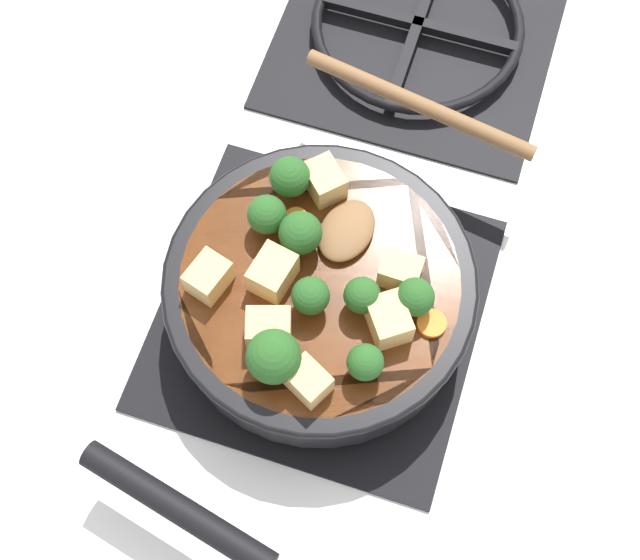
# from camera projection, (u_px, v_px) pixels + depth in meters

# --- Properties ---
(ground_plane) EXTENTS (2.40, 2.40, 0.00)m
(ground_plane) POSITION_uv_depth(u_px,v_px,m) (320.00, 313.00, 0.89)
(ground_plane) COLOR white
(front_burner_grate) EXTENTS (0.31, 0.31, 0.03)m
(front_burner_grate) POSITION_uv_depth(u_px,v_px,m) (320.00, 309.00, 0.88)
(front_burner_grate) COLOR black
(front_burner_grate) RESTS_ON ground_plane
(rear_burner_grate) EXTENTS (0.31, 0.31, 0.03)m
(rear_burner_grate) POSITION_uv_depth(u_px,v_px,m) (417.00, 29.00, 1.01)
(rear_burner_grate) COLOR black
(rear_burner_grate) RESTS_ON ground_plane
(skillet_pan) EXTENTS (0.29, 0.41, 0.06)m
(skillet_pan) POSITION_uv_depth(u_px,v_px,m) (318.00, 293.00, 0.83)
(skillet_pan) COLOR black
(skillet_pan) RESTS_ON front_burner_grate
(wooden_spoon) EXTENTS (0.24, 0.22, 0.02)m
(wooden_spoon) POSITION_uv_depth(u_px,v_px,m) (390.00, 156.00, 0.85)
(wooden_spoon) COLOR brown
(wooden_spoon) RESTS_ON skillet_pan
(tofu_cube_center_large) EXTENTS (0.04, 0.05, 0.03)m
(tofu_cube_center_large) POSITION_uv_depth(u_px,v_px,m) (273.00, 273.00, 0.80)
(tofu_cube_center_large) COLOR #DBB770
(tofu_cube_center_large) RESTS_ON skillet_pan
(tofu_cube_near_handle) EXTENTS (0.05, 0.05, 0.03)m
(tofu_cube_near_handle) POSITION_uv_depth(u_px,v_px,m) (324.00, 181.00, 0.84)
(tofu_cube_near_handle) COLOR #DBB770
(tofu_cube_near_handle) RESTS_ON skillet_pan
(tofu_cube_east_chunk) EXTENTS (0.05, 0.04, 0.03)m
(tofu_cube_east_chunk) POSITION_uv_depth(u_px,v_px,m) (269.00, 328.00, 0.78)
(tofu_cube_east_chunk) COLOR #DBB770
(tofu_cube_east_chunk) RESTS_ON skillet_pan
(tofu_cube_west_chunk) EXTENTS (0.04, 0.04, 0.03)m
(tofu_cube_west_chunk) POSITION_uv_depth(u_px,v_px,m) (209.00, 277.00, 0.80)
(tofu_cube_west_chunk) COLOR #DBB770
(tofu_cube_west_chunk) RESTS_ON skillet_pan
(tofu_cube_back_piece) EXTENTS (0.05, 0.05, 0.03)m
(tofu_cube_back_piece) POSITION_uv_depth(u_px,v_px,m) (389.00, 320.00, 0.78)
(tofu_cube_back_piece) COLOR #DBB770
(tofu_cube_back_piece) RESTS_ON skillet_pan
(tofu_cube_front_piece) EXTENTS (0.04, 0.04, 0.03)m
(tofu_cube_front_piece) POSITION_uv_depth(u_px,v_px,m) (308.00, 381.00, 0.76)
(tofu_cube_front_piece) COLOR #DBB770
(tofu_cube_front_piece) RESTS_ON skillet_pan
(tofu_cube_mid_small) EXTENTS (0.04, 0.03, 0.03)m
(tofu_cube_mid_small) POSITION_uv_depth(u_px,v_px,m) (400.00, 271.00, 0.80)
(tofu_cube_mid_small) COLOR #DBB770
(tofu_cube_mid_small) RESTS_ON skillet_pan
(broccoli_floret_near_spoon) EXTENTS (0.03, 0.03, 0.04)m
(broccoli_floret_near_spoon) POSITION_uv_depth(u_px,v_px,m) (362.00, 296.00, 0.78)
(broccoli_floret_near_spoon) COLOR #709956
(broccoli_floret_near_spoon) RESTS_ON skillet_pan
(broccoli_floret_center_top) EXTENTS (0.04, 0.04, 0.04)m
(broccoli_floret_center_top) POSITION_uv_depth(u_px,v_px,m) (267.00, 215.00, 0.81)
(broccoli_floret_center_top) COLOR #709956
(broccoli_floret_center_top) RESTS_ON skillet_pan
(broccoli_floret_east_rim) EXTENTS (0.03, 0.03, 0.04)m
(broccoli_floret_east_rim) POSITION_uv_depth(u_px,v_px,m) (415.00, 296.00, 0.78)
(broccoli_floret_east_rim) COLOR #709956
(broccoli_floret_east_rim) RESTS_ON skillet_pan
(broccoli_floret_west_rim) EXTENTS (0.04, 0.04, 0.05)m
(broccoli_floret_west_rim) POSITION_uv_depth(u_px,v_px,m) (300.00, 233.00, 0.80)
(broccoli_floret_west_rim) COLOR #709956
(broccoli_floret_west_rim) RESTS_ON skillet_pan
(broccoli_floret_north_edge) EXTENTS (0.04, 0.04, 0.05)m
(broccoli_floret_north_edge) POSITION_uv_depth(u_px,v_px,m) (290.00, 177.00, 0.82)
(broccoli_floret_north_edge) COLOR #709956
(broccoli_floret_north_edge) RESTS_ON skillet_pan
(broccoli_floret_south_cluster) EXTENTS (0.03, 0.03, 0.04)m
(broccoli_floret_south_cluster) POSITION_uv_depth(u_px,v_px,m) (365.00, 363.00, 0.76)
(broccoli_floret_south_cluster) COLOR #709956
(broccoli_floret_south_cluster) RESTS_ON skillet_pan
(broccoli_floret_mid_floret) EXTENTS (0.03, 0.03, 0.04)m
(broccoli_floret_mid_floret) POSITION_uv_depth(u_px,v_px,m) (310.00, 296.00, 0.78)
(broccoli_floret_mid_floret) COLOR #709956
(broccoli_floret_mid_floret) RESTS_ON skillet_pan
(broccoli_floret_small_inner) EXTENTS (0.05, 0.05, 0.05)m
(broccoli_floret_small_inner) POSITION_uv_depth(u_px,v_px,m) (274.00, 357.00, 0.75)
(broccoli_floret_small_inner) COLOR #709956
(broccoli_floret_small_inner) RESTS_ON skillet_pan
(carrot_slice_orange_thin) EXTENTS (0.02, 0.02, 0.01)m
(carrot_slice_orange_thin) POSITION_uv_depth(u_px,v_px,m) (296.00, 219.00, 0.83)
(carrot_slice_orange_thin) COLOR orange
(carrot_slice_orange_thin) RESTS_ON skillet_pan
(carrot_slice_near_center) EXTENTS (0.03, 0.03, 0.01)m
(carrot_slice_near_center) POSITION_uv_depth(u_px,v_px,m) (432.00, 323.00, 0.79)
(carrot_slice_near_center) COLOR orange
(carrot_slice_near_center) RESTS_ON skillet_pan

